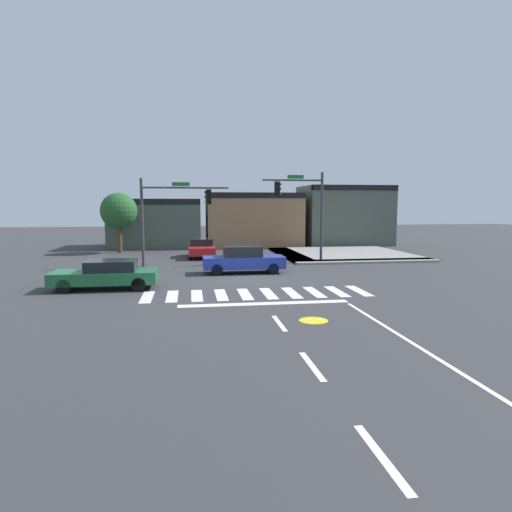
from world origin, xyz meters
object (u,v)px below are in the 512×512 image
object	(u,v)px
traffic_signal_northeast	(302,202)
roadside_tree	(119,211)
traffic_signal_northwest	(173,206)
car_blue	(243,260)
car_red	(201,248)
car_green	(107,274)

from	to	relation	value
traffic_signal_northeast	roadside_tree	xyz separation A→B (m)	(-13.13, 8.27, -0.71)
traffic_signal_northwest	roadside_tree	xyz separation A→B (m)	(-4.63, 8.72, -0.41)
car_blue	roadside_tree	bearing A→B (deg)	124.98
car_red	traffic_signal_northwest	bearing A→B (deg)	-22.26
traffic_signal_northwest	car_red	distance (m)	5.77
traffic_signal_northwest	traffic_signal_northeast	distance (m)	8.51
traffic_signal_northeast	car_blue	size ratio (longest dim) A/B	1.31
traffic_signal_northwest	roadside_tree	distance (m)	9.88
traffic_signal_northeast	roadside_tree	bearing A→B (deg)	-32.21
traffic_signal_northeast	roadside_tree	distance (m)	15.54
traffic_signal_northwest	traffic_signal_northeast	xyz separation A→B (m)	(8.50, 0.45, 0.30)
car_red	car_blue	world-z (taller)	car_blue
traffic_signal_northeast	car_green	world-z (taller)	traffic_signal_northeast
traffic_signal_northwest	car_blue	bearing A→B (deg)	-42.24
car_blue	car_green	bearing A→B (deg)	-150.07
traffic_signal_northeast	car_blue	xyz separation A→B (m)	(-4.48, -4.10, -3.32)
traffic_signal_northeast	car_blue	bearing A→B (deg)	42.43
car_green	roadside_tree	size ratio (longest dim) A/B	0.97
car_red	roadside_tree	world-z (taller)	roadside_tree
traffic_signal_northwest	car_blue	distance (m)	6.21
traffic_signal_northeast	car_red	bearing A→B (deg)	-31.41
traffic_signal_northwest	car_green	xyz separation A→B (m)	(-2.86, -7.61, -3.10)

